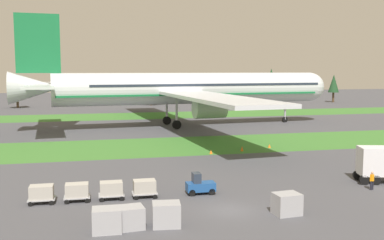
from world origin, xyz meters
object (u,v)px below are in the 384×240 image
at_px(cargo_dolly_lead, 145,187).
at_px(uld_container_2, 166,214).
at_px(ground_crew_marshaller, 372,180).
at_px(uld_container_3, 287,204).
at_px(taxiway_marker_3, 211,152).
at_px(airliner, 182,88).
at_px(uld_container_0, 107,220).
at_px(cargo_dolly_fourth, 42,193).
at_px(uld_container_1, 129,218).
at_px(cargo_dolly_second, 111,189).
at_px(baggage_tug, 200,185).
at_px(taxiway_marker_1, 269,146).
at_px(taxiway_marker_0, 242,149).
at_px(cargo_dolly_third, 77,191).

distance_m(cargo_dolly_lead, uld_container_2, 7.77).
bearing_deg(ground_crew_marshaller, uld_container_3, -171.51).
bearing_deg(ground_crew_marshaller, taxiway_marker_3, 99.51).
bearing_deg(airliner, uld_container_0, -21.60).
relative_size(airliner, cargo_dolly_lead, 35.39).
bearing_deg(cargo_dolly_fourth, uld_container_1, 41.66).
bearing_deg(uld_container_3, cargo_dolly_second, 150.73).
bearing_deg(cargo_dolly_second, baggage_tug, 90.00).
height_order(cargo_dolly_lead, taxiway_marker_1, cargo_dolly_lead).
height_order(uld_container_0, taxiway_marker_0, uld_container_0).
height_order(uld_container_0, taxiway_marker_3, uld_container_0).
distance_m(baggage_tug, uld_container_2, 8.85).
bearing_deg(uld_container_1, cargo_dolly_fourth, 130.60).
relative_size(uld_container_2, uld_container_3, 1.00).
bearing_deg(taxiway_marker_1, cargo_dolly_second, -138.22).
xyz_separation_m(uld_container_3, taxiway_marker_0, (5.91, 26.90, -0.49)).
bearing_deg(cargo_dolly_third, uld_container_3, 66.25).
bearing_deg(taxiway_marker_0, uld_container_3, -102.40).
xyz_separation_m(cargo_dolly_lead, cargo_dolly_second, (-2.90, 0.05, 0.00)).
bearing_deg(ground_crew_marshaller, cargo_dolly_second, 158.67).
bearing_deg(cargo_dolly_fourth, uld_container_3, 69.55).
bearing_deg(uld_container_1, baggage_tug, 46.64).
distance_m(ground_crew_marshaller, uld_container_2, 21.23).
bearing_deg(uld_container_2, taxiway_marker_0, 60.44).
bearing_deg(baggage_tug, cargo_dolly_fourth, -90.00).
xyz_separation_m(uld_container_0, uld_container_2, (4.24, 0.18, 0.02)).
relative_size(cargo_dolly_third, uld_container_2, 1.11).
height_order(ground_crew_marshaller, uld_container_2, ground_crew_marshaller).
distance_m(ground_crew_marshaller, uld_container_1, 23.76).
relative_size(cargo_dolly_lead, taxiway_marker_0, 3.20).
xyz_separation_m(cargo_dolly_second, uld_container_3, (13.09, -7.34, -0.08)).
xyz_separation_m(cargo_dolly_fourth, taxiway_marker_3, (20.05, 18.45, -0.65)).
bearing_deg(taxiway_marker_3, uld_container_2, -112.21).
relative_size(cargo_dolly_third, uld_container_1, 1.11).
relative_size(baggage_tug, cargo_dolly_second, 1.18).
bearing_deg(taxiway_marker_1, baggage_tug, -126.57).
bearing_deg(taxiway_marker_0, uld_container_0, -125.65).
relative_size(cargo_dolly_lead, uld_container_0, 1.11).
bearing_deg(cargo_dolly_second, airliner, 162.11).
bearing_deg(uld_container_0, uld_container_2, 2.47).
relative_size(cargo_dolly_third, taxiway_marker_3, 4.19).
relative_size(airliner, taxiway_marker_1, 155.43).
relative_size(baggage_tug, ground_crew_marshaller, 1.51).
distance_m(cargo_dolly_second, uld_container_0, 8.02).
relative_size(uld_container_1, taxiway_marker_3, 3.76).
height_order(uld_container_0, taxiway_marker_1, uld_container_0).
distance_m(cargo_dolly_lead, taxiway_marker_1, 29.89).
distance_m(cargo_dolly_second, ground_crew_marshaller, 24.17).
distance_m(cargo_dolly_second, taxiway_marker_1, 31.95).
distance_m(cargo_dolly_fourth, taxiway_marker_3, 27.26).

